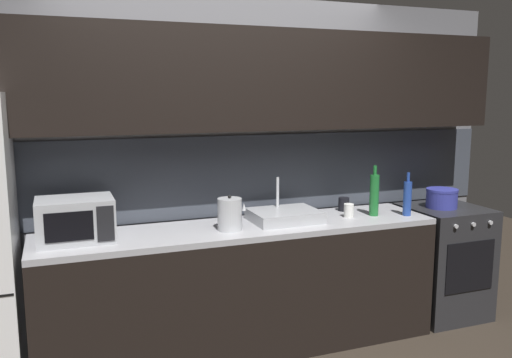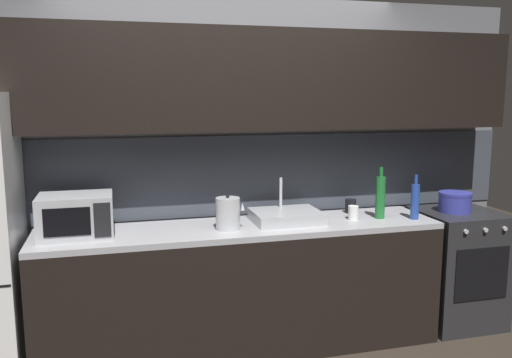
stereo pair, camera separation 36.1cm
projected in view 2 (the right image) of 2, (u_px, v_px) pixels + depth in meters
The scene contains 11 objects.
back_wall at pixel (233, 129), 3.86m from camera, with size 4.53×0.44×2.50m.
counter_run at pixel (243, 288), 3.75m from camera, with size 2.79×0.60×0.90m.
oven_range at pixel (456, 267), 4.20m from camera, with size 0.60×0.62×0.90m.
microwave at pixel (76, 215), 3.40m from camera, with size 0.46×0.35×0.27m.
sink_basin at pixel (286, 216), 3.79m from camera, with size 0.48×0.38×0.30m.
kettle at pixel (228, 214), 3.57m from camera, with size 0.20×0.16×0.24m.
wine_bottle_blue at pixel (415, 201), 3.86m from camera, with size 0.06×0.06×0.33m.
wine_bottle_green at pixel (380, 197), 3.88m from camera, with size 0.07×0.07×0.38m.
mug_white at pixel (353, 213), 3.86m from camera, with size 0.07×0.07×0.10m, color silver.
mug_dark at pixel (351, 206), 4.07m from camera, with size 0.08×0.08×0.11m, color black.
cooking_pot at pixel (455, 202), 4.10m from camera, with size 0.25×0.25×0.15m.
Camera 2 is at (-0.84, -2.58, 1.81)m, focal length 37.28 mm.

